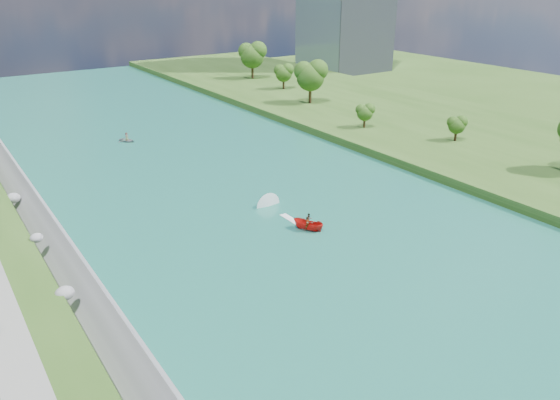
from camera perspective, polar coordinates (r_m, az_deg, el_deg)
ground at (r=61.79m, az=4.52°, el=-5.37°), size 260.00×260.00×0.00m
river_water at (r=76.88m, az=-4.72°, el=0.50°), size 55.00×240.00×0.10m
berm_east at (r=108.28m, az=18.83°, el=6.35°), size 44.00×240.00×1.50m
riprap_bank at (r=67.82m, az=-23.80°, el=-2.99°), size 4.36×236.00×4.34m
trees_east at (r=118.81m, az=7.40°, el=11.62°), size 16.80×134.79×11.72m
motorboat at (r=67.51m, az=2.02°, el=-2.10°), size 3.60×18.77×1.92m
raft at (r=105.09m, az=-15.70°, el=6.10°), size 3.61×3.94×1.70m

